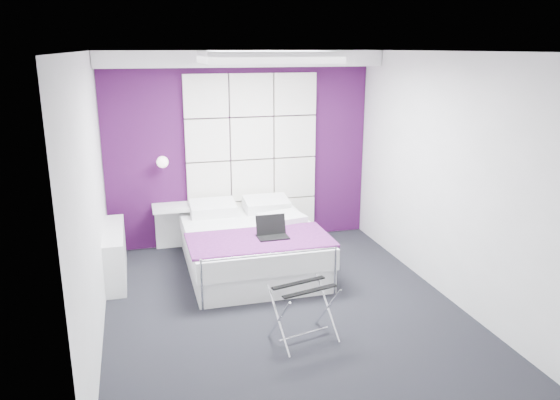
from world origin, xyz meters
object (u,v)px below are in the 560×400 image
luggage_rack (304,313)px  radiator (115,254)px  bed (251,246)px  laptop (272,232)px  nightstand (172,207)px  wall_lamp (162,161)px

luggage_rack → radiator: bearing=117.7°
bed → radiator: bearing=175.2°
bed → laptop: laptop is taller
radiator → laptop: (1.75, -0.57, 0.31)m
nightstand → luggage_rack: nightstand is taller
wall_lamp → luggage_rack: size_ratio=0.27×
bed → luggage_rack: 1.81m
wall_lamp → laptop: wall_lamp is taller
luggage_rack → laptop: laptop is taller
wall_lamp → nightstand: bearing=-25.8°
wall_lamp → laptop: (1.11, -1.33, -0.61)m
nightstand → luggage_rack: (0.98, -2.66, -0.34)m
bed → laptop: 0.56m
radiator → nightstand: 1.07m
nightstand → laptop: laptop is taller
nightstand → laptop: 1.65m
wall_lamp → bed: 1.61m
bed → wall_lamp: bearing=137.0°
radiator → luggage_rack: 2.58m
radiator → laptop: size_ratio=3.48×
wall_lamp → radiator: size_ratio=0.12×
luggage_rack → nightstand: bearing=96.6°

